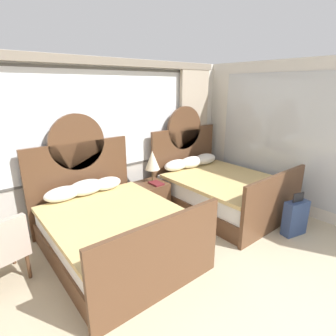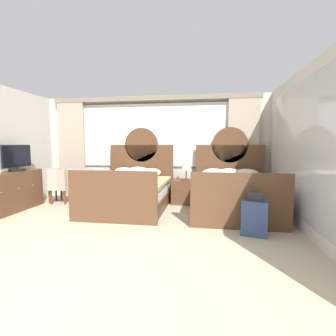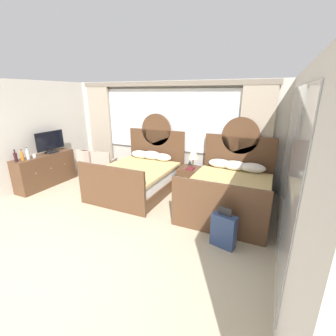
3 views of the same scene
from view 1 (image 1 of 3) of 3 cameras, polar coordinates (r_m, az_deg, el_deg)
name	(u,v)px [view 1 (image 1 of 3)]	position (r m, az deg, el deg)	size (l,w,h in m)	color
wall_back_window	(90,137)	(4.61, -16.32, 6.30)	(5.90, 0.22, 2.70)	beige
wall_right_mirror	(324,143)	(5.12, 30.42, 4.66)	(0.08, 4.99, 2.70)	beige
bed_near_window	(112,227)	(3.85, -11.97, -12.30)	(1.67, 2.17, 1.86)	brown
bed_near_mirror	(219,189)	(5.15, 10.78, -4.36)	(1.67, 2.17, 1.86)	brown
nightstand_between_beds	(151,198)	(4.91, -3.70, -6.43)	(0.53, 0.55, 0.58)	brown
table_lamp_on_nightstand	(152,161)	(4.73, -3.36, 1.59)	(0.27, 0.27, 0.58)	brown
book_on_nightstand	(156,183)	(4.74, -2.53, -3.31)	(0.18, 0.26, 0.03)	maroon
suitcase_on_floor	(295,218)	(4.67, 25.58, -9.57)	(0.42, 0.26, 0.70)	navy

